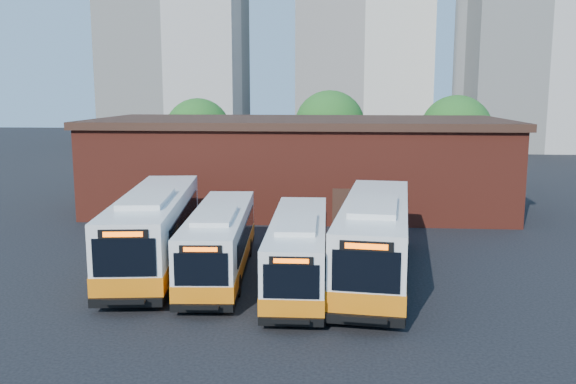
# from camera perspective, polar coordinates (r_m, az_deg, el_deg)

# --- Properties ---
(ground) EXTENTS (220.00, 220.00, 0.00)m
(ground) POSITION_cam_1_polar(r_m,az_deg,el_deg) (24.67, -1.72, -10.34)
(ground) COLOR black
(bus_west) EXTENTS (4.37, 13.77, 3.70)m
(bus_west) POSITION_cam_1_polar(r_m,az_deg,el_deg) (29.90, -12.36, -3.65)
(bus_west) COLOR silver
(bus_west) RESTS_ON ground
(bus_midwest) EXTENTS (3.10, 11.64, 3.14)m
(bus_midwest) POSITION_cam_1_polar(r_m,az_deg,el_deg) (28.11, -6.40, -4.86)
(bus_midwest) COLOR silver
(bus_midwest) RESTS_ON ground
(bus_mideast) EXTENTS (2.50, 11.35, 3.08)m
(bus_mideast) POSITION_cam_1_polar(r_m,az_deg,el_deg) (26.55, 0.99, -5.73)
(bus_mideast) COLOR silver
(bus_mideast) RESTS_ON ground
(bus_east) EXTENTS (4.27, 13.78, 3.70)m
(bus_east) POSITION_cam_1_polar(r_m,az_deg,el_deg) (27.66, 8.14, -4.59)
(bus_east) COLOR silver
(bus_east) RESTS_ON ground
(transit_worker) EXTENTS (0.63, 0.79, 1.89)m
(transit_worker) POSITION_cam_1_polar(r_m,az_deg,el_deg) (22.42, 0.76, -9.84)
(transit_worker) COLOR black
(transit_worker) RESTS_ON ground
(depot_building) EXTENTS (28.60, 12.60, 6.40)m
(depot_building) POSITION_cam_1_polar(r_m,az_deg,el_deg) (43.44, 1.07, 2.76)
(depot_building) COLOR maroon
(depot_building) RESTS_ON ground
(tree_west) EXTENTS (6.00, 6.00, 7.65)m
(tree_west) POSITION_cam_1_polar(r_m,az_deg,el_deg) (56.59, -8.41, 5.65)
(tree_west) COLOR #382314
(tree_west) RESTS_ON ground
(tree_mid) EXTENTS (6.56, 6.56, 8.36)m
(tree_mid) POSITION_cam_1_polar(r_m,az_deg,el_deg) (57.16, 3.92, 6.20)
(tree_mid) COLOR #382314
(tree_mid) RESTS_ON ground
(tree_east) EXTENTS (6.24, 6.24, 7.96)m
(tree_east) POSITION_cam_1_polar(r_m,az_deg,el_deg) (55.19, 15.44, 5.50)
(tree_east) COLOR #382314
(tree_east) RESTS_ON ground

